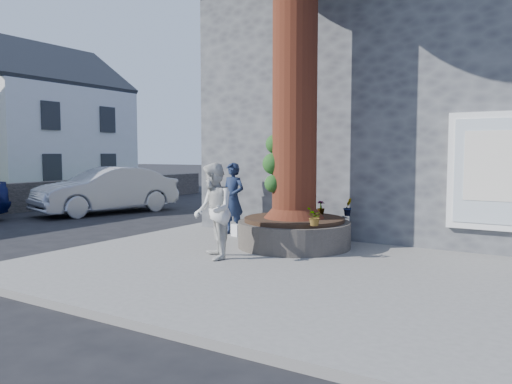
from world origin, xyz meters
The scene contains 14 objects.
ground centered at (0.00, 0.00, 0.00)m, with size 120.00×120.00×0.00m, color black.
pavement centered at (1.50, 1.00, 0.06)m, with size 9.00×8.00×0.12m, color slate.
yellow_line centered at (-3.05, 1.00, 0.00)m, with size 0.10×30.00×0.01m, color yellow.
stone_shop centered at (2.50, 7.20, 3.16)m, with size 10.30×8.30×6.30m.
planter centered at (0.80, 2.00, 0.41)m, with size 2.30×2.30×0.60m.
cottage_far centered at (-16.50, 8.00, 3.79)m, with size 7.30×7.40×8.75m.
man centered at (-1.12, 2.60, 0.97)m, with size 0.62×0.40×1.69m, color #151F3A.
woman centered at (0.09, 0.18, 0.99)m, with size 0.85×0.66×1.75m, color silver.
shopping_bag centered at (-0.93, 2.43, 0.26)m, with size 0.20×0.12×0.28m, color white.
car_silver centered at (-7.66, 4.64, 0.78)m, with size 1.65×4.73×1.56m, color #9FA2A6.
plant_a centered at (-0.05, 2.85, 0.89)m, with size 0.17×0.12×0.33m, color gray.
plant_b centered at (1.63, 2.85, 0.91)m, with size 0.20×0.20×0.37m, color gray.
plant_c centered at (1.01, 2.85, 0.87)m, with size 0.16×0.16×0.29m, color gray.
plant_d centered at (1.65, 1.15, 0.89)m, with size 0.30×0.26×0.33m, color gray.
Camera 1 is at (5.42, -7.03, 2.04)m, focal length 35.00 mm.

